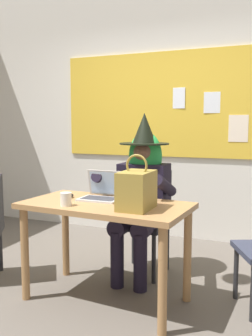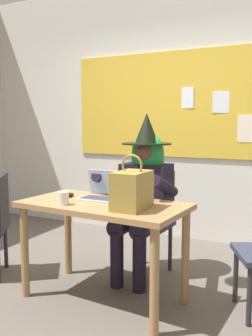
{
  "view_description": "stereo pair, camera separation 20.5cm",
  "coord_description": "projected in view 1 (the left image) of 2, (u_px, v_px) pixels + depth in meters",
  "views": [
    {
      "loc": [
        1.31,
        -2.42,
        1.33
      ],
      "look_at": [
        0.17,
        0.33,
        0.98
      ],
      "focal_mm": 40.06,
      "sensor_mm": 36.0,
      "label": 1
    },
    {
      "loc": [
        1.5,
        -2.33,
        1.33
      ],
      "look_at": [
        0.17,
        0.33,
        0.98
      ],
      "focal_mm": 40.06,
      "sensor_mm": 36.0,
      "label": 2
    }
  ],
  "objects": [
    {
      "name": "ground_plane",
      "position": [
        89.0,
        298.0,
        2.88
      ],
      "size": [
        24.0,
        24.0,
        0.0
      ],
      "primitive_type": "plane",
      "color": "#5B544C"
    },
    {
      "name": "computer_mouse",
      "position": [
        69.0,
        196.0,
        2.95
      ],
      "size": [
        0.06,
        0.11,
        0.03
      ],
      "primitive_type": "ellipsoid",
      "rotation": [
        0.0,
        0.0,
        -0.04
      ],
      "color": "black",
      "rests_on": "desk_main"
    },
    {
      "name": "wall_back_bulletin",
      "position": [
        162.0,
        109.0,
        4.38
      ],
      "size": [
        5.3,
        2.0,
        2.99
      ],
      "color": "silver",
      "rests_on": "ground"
    },
    {
      "name": "handbag",
      "position": [
        137.0,
        190.0,
        2.55
      ],
      "size": [
        0.2,
        0.3,
        0.38
      ],
      "rotation": [
        0.0,
        0.0,
        0.12
      ],
      "color": "olive",
      "rests_on": "desk_main"
    },
    {
      "name": "laptop",
      "position": [
        102.0,
        193.0,
        2.9
      ],
      "size": [
        0.31,
        0.25,
        0.22
      ],
      "rotation": [
        0.0,
        0.0,
        0.0
      ],
      "color": "#B7B7BC",
      "rests_on": "desk_main"
    },
    {
      "name": "person_costumed",
      "position": [
        142.0,
        186.0,
        3.24
      ],
      "size": [
        0.6,
        0.68,
        1.42
      ],
      "rotation": [
        0.0,
        0.0,
        -1.55
      ],
      "color": "black",
      "rests_on": "ground"
    },
    {
      "name": "chair_at_desk",
      "position": [
        147.0,
        214.0,
        3.38
      ],
      "size": [
        0.44,
        0.44,
        0.91
      ],
      "rotation": [
        0.0,
        0.0,
        -1.62
      ],
      "color": "black",
      "rests_on": "ground"
    },
    {
      "name": "coffee_mug",
      "position": [
        66.0,
        199.0,
        2.66
      ],
      "size": [
        0.08,
        0.08,
        0.09
      ],
      "primitive_type": "cylinder",
      "color": "silver",
      "rests_on": "desk_main"
    },
    {
      "name": "desk_main",
      "position": [
        106.0,
        218.0,
        2.77
      ],
      "size": [
        1.27,
        0.72,
        0.75
      ],
      "rotation": [
        0.0,
        0.0,
        -0.07
      ],
      "color": "#A37547",
      "rests_on": "ground"
    }
  ]
}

